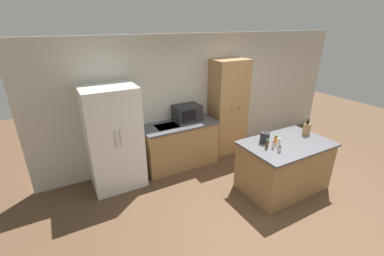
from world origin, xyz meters
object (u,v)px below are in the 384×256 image
(spice_bottle_short_red, at_px, (279,143))
(spice_bottle_pale_salt, at_px, (267,144))
(kettle, at_px, (265,137))
(spice_bottle_green_herb, at_px, (275,140))
(pantry_cabinet, at_px, (228,108))
(knife_block, at_px, (307,129))
(spice_bottle_tall_dark, at_px, (274,145))
(refrigerator, at_px, (114,138))
(spice_bottle_amber_oil, at_px, (280,149))
(microwave, at_px, (187,113))

(spice_bottle_short_red, distance_m, spice_bottle_pale_salt, 0.21)
(spice_bottle_short_red, xyz_separation_m, spice_bottle_pale_salt, (-0.19, 0.07, -0.00))
(kettle, bearing_deg, spice_bottle_green_herb, -55.51)
(pantry_cabinet, xyz_separation_m, knife_block, (0.56, -1.62, -0.03))
(pantry_cabinet, relative_size, spice_bottle_tall_dark, 15.32)
(refrigerator, distance_m, spice_bottle_green_herb, 2.77)
(spice_bottle_tall_dark, bearing_deg, spice_bottle_amber_oil, -91.36)
(microwave, xyz_separation_m, knife_block, (1.56, -1.65, -0.07))
(refrigerator, bearing_deg, knife_block, -25.91)
(spice_bottle_amber_oil, bearing_deg, spice_bottle_green_herb, 58.86)
(microwave, distance_m, spice_bottle_pale_salt, 1.80)
(microwave, height_order, kettle, microwave)
(pantry_cabinet, relative_size, spice_bottle_pale_salt, 12.70)
(pantry_cabinet, height_order, knife_block, pantry_cabinet)
(refrigerator, bearing_deg, spice_bottle_green_herb, -33.43)
(knife_block, xyz_separation_m, spice_bottle_short_red, (-0.82, -0.13, -0.04))
(knife_block, bearing_deg, microwave, 133.40)
(pantry_cabinet, height_order, spice_bottle_short_red, pantry_cabinet)
(spice_bottle_green_herb, bearing_deg, spice_bottle_tall_dark, -145.96)
(microwave, xyz_separation_m, kettle, (0.68, -1.53, -0.09))
(refrigerator, xyz_separation_m, spice_bottle_amber_oil, (2.18, -1.75, 0.03))
(spice_bottle_short_red, bearing_deg, spice_bottle_tall_dark, 167.12)
(knife_block, bearing_deg, pantry_cabinet, 109.06)
(spice_bottle_green_herb, distance_m, spice_bottle_pale_salt, 0.23)
(spice_bottle_amber_oil, relative_size, spice_bottle_green_herb, 0.63)
(knife_block, bearing_deg, spice_bottle_tall_dark, -173.30)
(spice_bottle_tall_dark, bearing_deg, spice_bottle_pale_salt, 153.83)
(spice_bottle_tall_dark, distance_m, spice_bottle_green_herb, 0.16)
(pantry_cabinet, height_order, microwave, pantry_cabinet)
(spice_bottle_green_herb, height_order, spice_bottle_pale_salt, spice_bottle_green_herb)
(kettle, bearing_deg, pantry_cabinet, 77.56)
(microwave, height_order, spice_bottle_amber_oil, microwave)
(spice_bottle_amber_oil, bearing_deg, spice_bottle_tall_dark, 88.64)
(kettle, bearing_deg, spice_bottle_tall_dark, -97.32)
(refrigerator, relative_size, spice_bottle_short_red, 10.98)
(kettle, bearing_deg, spice_bottle_amber_oil, -95.17)
(microwave, bearing_deg, refrigerator, -174.47)
(knife_block, bearing_deg, spice_bottle_green_herb, -178.56)
(spice_bottle_tall_dark, xyz_separation_m, spice_bottle_short_red, (0.10, -0.02, 0.01))
(knife_block, height_order, spice_bottle_pale_salt, knife_block)
(spice_bottle_pale_salt, relative_size, kettle, 0.79)
(refrigerator, height_order, microwave, refrigerator)
(knife_block, relative_size, spice_bottle_green_herb, 1.82)
(spice_bottle_short_red, bearing_deg, refrigerator, 144.31)
(spice_bottle_tall_dark, bearing_deg, microwave, 110.11)
(knife_block, bearing_deg, refrigerator, 154.09)
(pantry_cabinet, relative_size, spice_bottle_amber_oil, 19.73)
(microwave, distance_m, spice_bottle_tall_dark, 1.88)
(knife_block, distance_m, spice_bottle_amber_oil, 0.96)
(pantry_cabinet, height_order, spice_bottle_tall_dark, pantry_cabinet)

